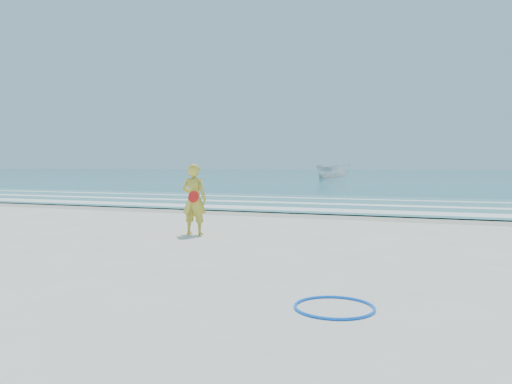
% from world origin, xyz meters
% --- Properties ---
extents(ground, '(400.00, 400.00, 0.00)m').
position_xyz_m(ground, '(0.00, 0.00, 0.00)').
color(ground, silver).
rests_on(ground, ground).
extents(wet_sand, '(400.00, 2.40, 0.00)m').
position_xyz_m(wet_sand, '(0.00, 9.00, 0.00)').
color(wet_sand, '#B2A893').
rests_on(wet_sand, ground).
extents(ocean, '(400.00, 190.00, 0.04)m').
position_xyz_m(ocean, '(0.00, 105.00, 0.02)').
color(ocean, '#19727F').
rests_on(ocean, ground).
extents(shallow, '(400.00, 10.00, 0.01)m').
position_xyz_m(shallow, '(0.00, 14.00, 0.04)').
color(shallow, '#59B7AD').
rests_on(shallow, ocean).
extents(foam_near, '(400.00, 1.40, 0.01)m').
position_xyz_m(foam_near, '(0.00, 10.30, 0.05)').
color(foam_near, white).
rests_on(foam_near, shallow).
extents(foam_mid, '(400.00, 0.90, 0.01)m').
position_xyz_m(foam_mid, '(0.00, 13.20, 0.05)').
color(foam_mid, white).
rests_on(foam_mid, shallow).
extents(foam_far, '(400.00, 0.60, 0.01)m').
position_xyz_m(foam_far, '(0.00, 16.50, 0.05)').
color(foam_far, white).
rests_on(foam_far, shallow).
extents(hoop, '(1.07, 1.07, 0.03)m').
position_xyz_m(hoop, '(3.17, -1.51, 0.02)').
color(hoop, '#0E66FF').
rests_on(hoop, ground).
extents(boat, '(5.15, 3.51, 1.86)m').
position_xyz_m(boat, '(-8.76, 52.34, 0.97)').
color(boat, silver).
rests_on(boat, ocean).
extents(woman, '(0.63, 0.43, 1.67)m').
position_xyz_m(woman, '(-1.23, 3.33, 0.84)').
color(woman, gold).
rests_on(woman, ground).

